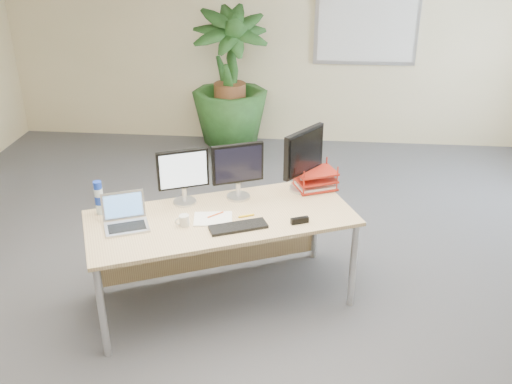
# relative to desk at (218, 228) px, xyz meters

# --- Properties ---
(floor) EXTENTS (8.00, 8.00, 0.00)m
(floor) POSITION_rel_desk_xyz_m (0.16, -0.39, -0.61)
(floor) COLOR #48484D
(floor) RESTS_ON ground
(back_wall) EXTENTS (7.00, 0.04, 2.70)m
(back_wall) POSITION_rel_desk_xyz_m (0.16, 3.61, 0.74)
(back_wall) COLOR beige
(back_wall) RESTS_ON floor
(whiteboard) EXTENTS (1.30, 0.04, 0.95)m
(whiteboard) POSITION_rel_desk_xyz_m (1.36, 3.57, 0.94)
(whiteboard) COLOR silver
(whiteboard) RESTS_ON back_wall
(desk) EXTENTS (2.17, 1.56, 0.77)m
(desk) POSITION_rel_desk_xyz_m (0.00, 0.00, 0.00)
(desk) COLOR tan
(desk) RESTS_ON floor
(floor_plant) EXTENTS (1.04, 1.04, 1.50)m
(floor_plant) POSITION_rel_desk_xyz_m (-0.32, 3.05, 0.14)
(floor_plant) COLOR #1A3D16
(floor_plant) RESTS_ON floor
(monitor_left) EXTENTS (0.38, 0.19, 0.44)m
(monitor_left) POSITION_rel_desk_xyz_m (-0.27, 0.09, 0.42)
(monitor_left) COLOR silver
(monitor_left) RESTS_ON desk
(monitor_right) EXTENTS (0.39, 0.20, 0.46)m
(monitor_right) POSITION_rel_desk_xyz_m (0.14, 0.22, 0.43)
(monitor_right) COLOR silver
(monitor_right) RESTS_ON desk
(monitor_dark) EXTENTS (0.31, 0.41, 0.52)m
(monitor_dark) POSITION_rel_desk_xyz_m (0.65, 0.42, 0.46)
(monitor_dark) COLOR silver
(monitor_dark) RESTS_ON desk
(laptop) EXTENTS (0.40, 0.38, 0.23)m
(laptop) POSITION_rel_desk_xyz_m (-0.63, -0.29, 0.22)
(laptop) COLOR #B6B6BA
(laptop) RESTS_ON desk
(keyboard) EXTENTS (0.44, 0.29, 0.02)m
(keyboard) POSITION_rel_desk_xyz_m (0.20, -0.27, 0.17)
(keyboard) COLOR black
(keyboard) RESTS_ON desk
(coffee_mug) EXTENTS (0.11, 0.07, 0.08)m
(coffee_mug) POSITION_rel_desk_xyz_m (-0.21, -0.26, 0.20)
(coffee_mug) COLOR silver
(coffee_mug) RESTS_ON desk
(spiral_notebook) EXTENTS (0.31, 0.25, 0.01)m
(spiral_notebook) POSITION_rel_desk_xyz_m (-0.01, -0.16, 0.17)
(spiral_notebook) COLOR white
(spiral_notebook) RESTS_ON desk
(orange_pen) EXTENTS (0.11, 0.10, 0.01)m
(orange_pen) POSITION_rel_desk_xyz_m (0.00, -0.11, 0.18)
(orange_pen) COLOR #EB561A
(orange_pen) RESTS_ON spiral_notebook
(yellow_highlighter) EXTENTS (0.12, 0.07, 0.02)m
(yellow_highlighter) POSITION_rel_desk_xyz_m (0.23, -0.09, 0.17)
(yellow_highlighter) COLOR yellow
(yellow_highlighter) RESTS_ON desk
(water_bottle) EXTENTS (0.07, 0.07, 0.27)m
(water_bottle) POSITION_rel_desk_xyz_m (-0.88, -0.14, 0.29)
(water_bottle) COLOR white
(water_bottle) RESTS_ON desk
(letter_tray) EXTENTS (0.39, 0.35, 0.15)m
(letter_tray) POSITION_rel_desk_xyz_m (0.75, 0.46, 0.23)
(letter_tray) COLOR #A32114
(letter_tray) RESTS_ON desk
(stapler) EXTENTS (0.14, 0.09, 0.05)m
(stapler) POSITION_rel_desk_xyz_m (0.64, -0.15, 0.19)
(stapler) COLOR black
(stapler) RESTS_ON desk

